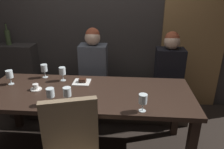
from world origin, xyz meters
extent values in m
plane|color=black|center=(0.00, 0.00, 0.00)|extent=(9.00, 9.00, 0.00)
cube|color=#383330|center=(0.00, 1.22, 1.50)|extent=(6.00, 0.12, 3.00)
cube|color=olive|center=(1.35, 1.15, 1.05)|extent=(0.90, 0.05, 2.10)
cube|color=#2F2B29|center=(-1.55, 1.04, 0.47)|extent=(1.10, 0.28, 0.95)
cube|color=black|center=(-1.03, 0.35, 0.35)|extent=(0.08, 0.08, 0.69)
cube|color=black|center=(1.03, 0.35, 0.35)|extent=(0.08, 0.08, 0.69)
cube|color=#302119|center=(0.00, 0.00, 0.72)|extent=(2.20, 0.84, 0.04)
cube|color=#312A23|center=(0.00, 0.70, 0.17)|extent=(2.50, 0.40, 0.35)
cube|color=#473D33|center=(0.00, 0.70, 0.40)|extent=(2.50, 0.44, 0.10)
cube|color=#7F6B51|center=(-0.02, -0.62, 0.74)|extent=(0.44, 0.18, 0.48)
cube|color=#4C515B|center=(-0.04, 0.69, 0.76)|extent=(0.36, 0.24, 0.61)
sphere|color=#DBB293|center=(-0.04, 0.69, 1.16)|extent=(0.20, 0.20, 0.20)
sphere|color=brown|center=(-0.04, 0.70, 1.19)|extent=(0.18, 0.18, 0.18)
cube|color=black|center=(0.96, 0.69, 0.74)|extent=(0.36, 0.24, 0.58)
sphere|color=#DBB293|center=(0.96, 0.69, 1.12)|extent=(0.20, 0.20, 0.20)
sphere|color=brown|center=(0.96, 0.70, 1.16)|extent=(0.18, 0.18, 0.18)
cylinder|color=#384728|center=(-1.38, 1.03, 1.06)|extent=(0.08, 0.08, 0.22)
cylinder|color=#384728|center=(-1.38, 1.03, 1.21)|extent=(0.03, 0.03, 0.09)
cylinder|color=black|center=(-1.38, 1.03, 1.27)|extent=(0.03, 0.03, 0.02)
cylinder|color=silver|center=(-0.89, 0.11, 0.74)|extent=(0.06, 0.06, 0.00)
cylinder|color=silver|center=(-0.89, 0.11, 0.78)|extent=(0.01, 0.01, 0.07)
cylinder|color=silver|center=(-0.89, 0.11, 0.86)|extent=(0.08, 0.08, 0.08)
cylinder|color=silver|center=(-0.28, -0.29, 0.74)|extent=(0.06, 0.06, 0.00)
cylinder|color=silver|center=(-0.28, -0.29, 0.78)|extent=(0.01, 0.01, 0.07)
cylinder|color=silver|center=(-0.28, -0.29, 0.86)|extent=(0.08, 0.08, 0.08)
cylinder|color=silver|center=(-0.58, 0.33, 0.74)|extent=(0.06, 0.06, 0.00)
cylinder|color=silver|center=(-0.58, 0.33, 0.78)|extent=(0.01, 0.01, 0.07)
cylinder|color=silver|center=(-0.58, 0.33, 0.86)|extent=(0.08, 0.08, 0.08)
cylinder|color=maroon|center=(-0.58, 0.33, 0.84)|extent=(0.07, 0.07, 0.03)
cylinder|color=silver|center=(-0.34, 0.26, 0.74)|extent=(0.06, 0.06, 0.00)
cylinder|color=silver|center=(-0.34, 0.26, 0.78)|extent=(0.01, 0.01, 0.07)
cylinder|color=silver|center=(-0.34, 0.26, 0.86)|extent=(0.08, 0.08, 0.08)
cylinder|color=silver|center=(0.56, -0.34, 0.74)|extent=(0.06, 0.06, 0.00)
cylinder|color=silver|center=(0.56, -0.34, 0.78)|extent=(0.01, 0.01, 0.07)
cylinder|color=silver|center=(0.56, -0.34, 0.86)|extent=(0.08, 0.08, 0.08)
cylinder|color=silver|center=(-0.14, -0.26, 0.74)|extent=(0.06, 0.06, 0.00)
cylinder|color=silver|center=(-0.14, -0.26, 0.78)|extent=(0.01, 0.01, 0.07)
cylinder|color=silver|center=(-0.14, -0.26, 0.86)|extent=(0.08, 0.08, 0.08)
cylinder|color=white|center=(-0.56, 0.00, 0.74)|extent=(0.12, 0.12, 0.01)
cylinder|color=white|center=(-0.56, 0.00, 0.78)|extent=(0.06, 0.06, 0.06)
cylinder|color=brown|center=(-0.56, 0.00, 0.80)|extent=(0.05, 0.05, 0.01)
cube|color=white|center=(-0.10, 0.22, 0.74)|extent=(0.19, 0.19, 0.01)
cube|color=#381E14|center=(-0.09, 0.22, 0.77)|extent=(0.08, 0.06, 0.04)
camera|label=1|loc=(0.42, -1.99, 1.76)|focal=34.34mm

